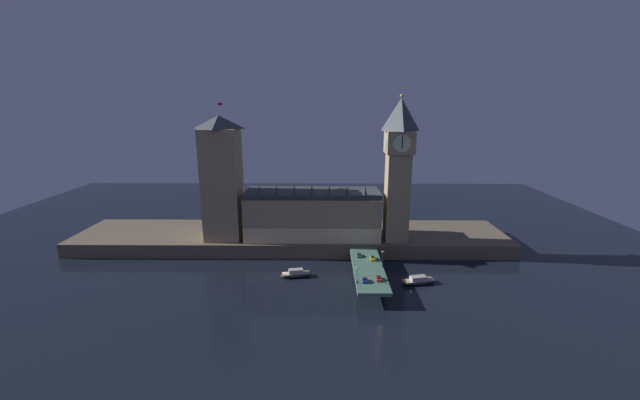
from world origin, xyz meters
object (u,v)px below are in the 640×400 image
at_px(car_southbound_trail, 373,258).
at_px(car_northbound_lead, 359,255).
at_px(car_northbound_trail, 365,280).
at_px(street_lamp_near, 357,273).
at_px(boat_downstream, 418,281).
at_px(victoria_tower, 222,178).
at_px(street_lamp_mid, 383,257).
at_px(car_southbound_lead, 379,278).
at_px(pedestrian_near_rail, 358,281).
at_px(clock_tower, 398,166).
at_px(boat_upstream, 296,274).

bearing_deg(car_southbound_trail, car_northbound_lead, 145.63).
relative_size(car_northbound_trail, street_lamp_near, 0.59).
relative_size(car_northbound_trail, boat_downstream, 0.25).
height_order(car_southbound_trail, street_lamp_near, street_lamp_near).
height_order(street_lamp_near, boat_downstream, street_lamp_near).
xyz_separation_m(street_lamp_near, boat_downstream, (26.36, 12.70, -9.20)).
distance_m(victoria_tower, street_lamp_mid, 85.69).
relative_size(car_northbound_lead, car_northbound_trail, 1.10).
xyz_separation_m(car_southbound_lead, pedestrian_near_rail, (-8.22, -2.77, 0.28)).
xyz_separation_m(victoria_tower, car_southbound_trail, (70.53, -27.22, -29.96)).
bearing_deg(car_southbound_trail, boat_downstream, -29.09).
relative_size(car_southbound_trail, boat_downstream, 0.27).
distance_m(clock_tower, street_lamp_mid, 46.98).
bearing_deg(car_northbound_trail, car_southbound_trail, 75.73).
bearing_deg(car_northbound_trail, street_lamp_near, -162.13).
relative_size(car_northbound_lead, boat_upstream, 0.30).
xyz_separation_m(car_northbound_trail, car_southbound_lead, (5.48, 1.60, -0.01)).
relative_size(street_lamp_near, boat_downstream, 0.42).
distance_m(car_southbound_trail, pedestrian_near_rail, 24.17).
bearing_deg(car_northbound_trail, boat_downstream, 26.72).
bearing_deg(car_southbound_trail, pedestrian_near_rail, -109.89).
height_order(boat_upstream, boat_downstream, boat_upstream).
distance_m(car_northbound_lead, street_lamp_near, 26.74).
xyz_separation_m(car_southbound_lead, boat_upstream, (-33.09, 16.15, -5.75)).
bearing_deg(car_northbound_trail, victoria_tower, 143.13).
height_order(victoria_tower, car_northbound_trail, victoria_tower).
height_order(pedestrian_near_rail, boat_downstream, pedestrian_near_rail).
bearing_deg(victoria_tower, car_southbound_trail, -21.11).
distance_m(car_southbound_lead, boat_upstream, 37.26).
distance_m(clock_tower, pedestrian_near_rail, 63.19).
bearing_deg(street_lamp_near, victoria_tower, 141.19).
bearing_deg(car_southbound_lead, victoria_tower, 146.22).
height_order(victoria_tower, car_southbound_lead, victoria_tower).
bearing_deg(street_lamp_mid, car_southbound_trail, 111.80).
xyz_separation_m(car_northbound_lead, street_lamp_mid, (8.62, -11.60, 3.90)).
xyz_separation_m(car_southbound_trail, boat_upstream, (-33.09, -3.81, -5.81)).
xyz_separation_m(pedestrian_near_rail, street_lamp_near, (-0.40, 0.15, 3.11)).
distance_m(car_southbound_trail, boat_downstream, 21.13).
relative_size(clock_tower, pedestrian_near_rail, 38.53).
bearing_deg(victoria_tower, clock_tower, -2.17).
relative_size(car_northbound_trail, car_southbound_trail, 0.91).
distance_m(car_southbound_lead, street_lamp_near, 9.63).
bearing_deg(street_lamp_near, car_southbound_lead, 16.88).
xyz_separation_m(victoria_tower, car_southbound_lead, (70.53, -47.18, -30.02)).
distance_m(car_northbound_trail, street_lamp_mid, 16.64).
bearing_deg(victoria_tower, car_southbound_lead, -33.78).
distance_m(car_southbound_trail, street_lamp_near, 24.40).
height_order(car_northbound_lead, car_southbound_trail, car_southbound_trail).
bearing_deg(car_northbound_trail, car_southbound_lead, 16.30).
distance_m(victoria_tower, boat_downstream, 102.23).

